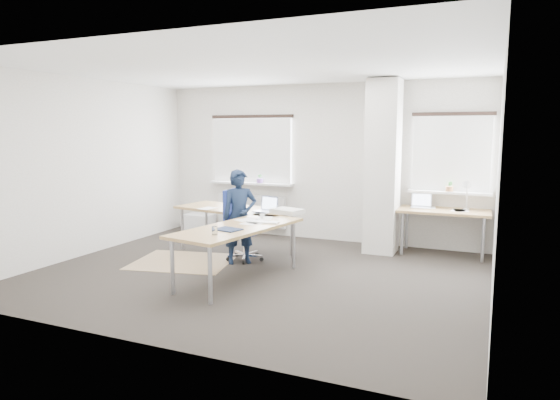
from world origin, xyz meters
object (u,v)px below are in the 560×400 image
at_px(desk_side, 444,213).
at_px(task_chair, 243,241).
at_px(desk_main, 240,219).
at_px(person, 240,217).

relative_size(desk_side, task_chair, 1.30).
height_order(desk_main, person, person).
bearing_deg(person, task_chair, 66.15).
bearing_deg(task_chair, person, -79.66).
distance_m(desk_main, person, 0.13).
height_order(desk_side, person, person).
distance_m(desk_side, person, 3.24).
xyz_separation_m(desk_main, person, (-0.06, 0.11, 0.01)).
bearing_deg(desk_side, task_chair, -151.65).
bearing_deg(desk_main, task_chair, 120.76).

